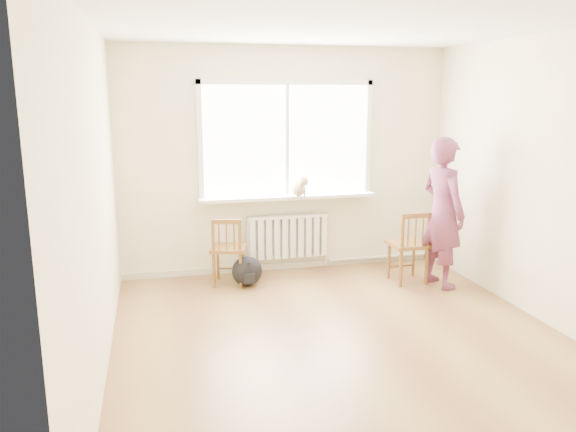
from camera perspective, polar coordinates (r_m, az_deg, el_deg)
floor at (r=5.07m, az=5.87°, el=-12.74°), size 4.50×4.50×0.00m
ceiling at (r=4.64m, az=6.64°, el=19.14°), size 4.50×4.50×0.00m
back_wall at (r=6.81m, az=-0.18°, el=5.59°), size 4.00×0.01×2.70m
window at (r=6.75m, az=-0.13°, el=8.20°), size 2.12×0.05×1.42m
windowsill at (r=6.76m, az=0.04°, el=1.95°), size 2.15×0.22×0.04m
radiator at (r=6.88m, az=0.00°, el=-2.04°), size 1.00×0.12×0.55m
heating_pipe at (r=7.39m, az=9.43°, el=-4.10°), size 1.40×0.04×0.04m
baseboard at (r=7.06m, az=-0.15°, el=-5.03°), size 4.00×0.03×0.08m
chair_left at (r=6.41m, az=-6.10°, el=-3.55°), size 0.47×0.46×0.79m
chair_right at (r=6.59m, az=12.30°, el=-3.10°), size 0.43×0.41×0.85m
person at (r=6.49m, az=15.44°, el=0.30°), size 0.52×0.69×1.69m
cat at (r=6.69m, az=1.12°, el=2.95°), size 0.24×0.39×0.27m
backpack at (r=6.42m, az=-4.19°, el=-5.60°), size 0.38×0.30×0.35m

